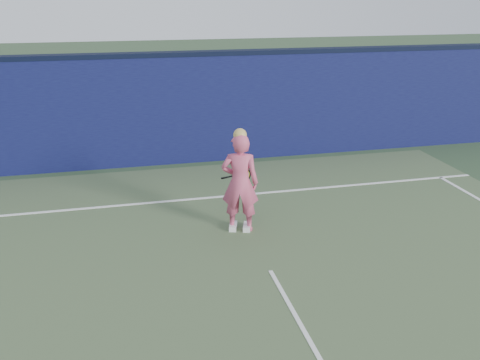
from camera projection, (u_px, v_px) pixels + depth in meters
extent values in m
plane|color=#334A2D|center=(292.00, 310.00, 6.56)|extent=(80.00, 80.00, 0.00)
cube|color=#0D0F3B|center=(207.00, 109.00, 12.06)|extent=(24.00, 0.40, 2.50)
cube|color=black|center=(205.00, 53.00, 11.61)|extent=(24.00, 0.42, 0.10)
imported|color=#CB4F72|center=(240.00, 183.00, 8.50)|extent=(0.72, 0.58, 1.72)
sphere|color=tan|center=(240.00, 135.00, 8.21)|extent=(0.22, 0.22, 0.22)
cube|color=white|center=(247.00, 227.00, 8.78)|extent=(0.20, 0.30, 0.10)
cube|color=white|center=(233.00, 226.00, 8.79)|extent=(0.20, 0.30, 0.10)
torus|color=black|center=(243.00, 174.00, 8.89)|extent=(0.29, 0.09, 0.29)
torus|color=yellow|center=(243.00, 174.00, 8.89)|extent=(0.24, 0.06, 0.24)
cylinder|color=beige|center=(243.00, 174.00, 8.89)|extent=(0.24, 0.05, 0.24)
cylinder|color=black|center=(231.00, 176.00, 8.96)|extent=(0.26, 0.11, 0.10)
cylinder|color=black|center=(224.00, 178.00, 9.01)|extent=(0.12, 0.07, 0.06)
cube|color=white|center=(229.00, 196.00, 10.21)|extent=(11.00, 0.08, 0.01)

